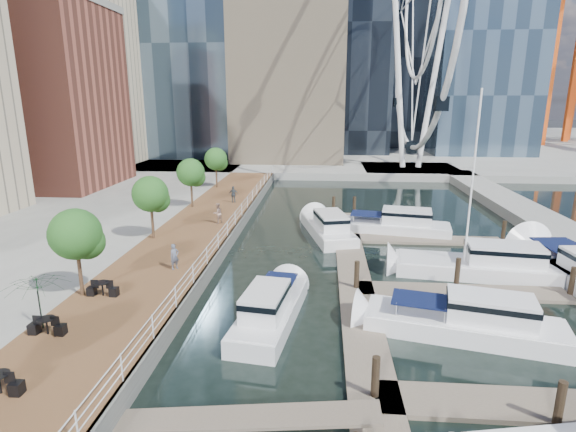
# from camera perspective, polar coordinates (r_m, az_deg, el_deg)

# --- Properties ---
(ground) EXTENTS (520.00, 520.00, 0.00)m
(ground) POSITION_cam_1_polar(r_m,az_deg,el_deg) (19.86, 1.13, -18.48)
(ground) COLOR black
(ground) RESTS_ON ground
(boardwalk) EXTENTS (6.00, 60.00, 1.00)m
(boardwalk) POSITION_cam_1_polar(r_m,az_deg,el_deg) (34.73, -12.34, -3.13)
(boardwalk) COLOR brown
(boardwalk) RESTS_ON ground
(seawall) EXTENTS (0.25, 60.00, 1.00)m
(seawall) POSITION_cam_1_polar(r_m,az_deg,el_deg) (33.99, -7.48, -3.30)
(seawall) COLOR #595954
(seawall) RESTS_ON ground
(land_far) EXTENTS (200.00, 114.00, 1.00)m
(land_far) POSITION_cam_1_polar(r_m,az_deg,el_deg) (119.09, 4.13, 9.47)
(land_far) COLOR gray
(land_far) RESTS_ON ground
(breakwater) EXTENTS (4.00, 60.00, 1.00)m
(breakwater) POSITION_cam_1_polar(r_m,az_deg,el_deg) (42.56, 30.97, -1.65)
(breakwater) COLOR gray
(breakwater) RESTS_ON ground
(pier) EXTENTS (14.00, 12.00, 1.00)m
(pier) POSITION_cam_1_polar(r_m,az_deg,el_deg) (70.62, 15.22, 5.57)
(pier) COLOR gray
(pier) RESTS_ON ground
(railing) EXTENTS (0.10, 60.00, 1.05)m
(railing) POSITION_cam_1_polar(r_m,az_deg,el_deg) (33.72, -7.71, -1.63)
(railing) COLOR white
(railing) RESTS_ON boardwalk
(floating_docks) EXTENTS (16.00, 34.00, 2.60)m
(floating_docks) POSITION_cam_1_polar(r_m,az_deg,el_deg) (29.39, 18.18, -6.82)
(floating_docks) COLOR #6D6051
(floating_docks) RESTS_ON ground
(street_trees) EXTENTS (2.60, 42.60, 4.60)m
(street_trees) POSITION_cam_1_polar(r_m,az_deg,el_deg) (33.67, -17.09, 2.67)
(street_trees) COLOR #3F2B1C
(street_trees) RESTS_ON ground
(cafe_tables) EXTENTS (2.50, 13.70, 0.74)m
(cafe_tables) POSITION_cam_1_polar(r_m,az_deg,el_deg) (20.78, -30.33, -14.66)
(cafe_tables) COLOR black
(cafe_tables) RESTS_ON ground
(yacht_foreground) EXTENTS (10.26, 4.85, 2.15)m
(yacht_foreground) POSITION_cam_1_polar(r_m,az_deg,el_deg) (23.53, 21.24, -13.92)
(yacht_foreground) COLOR white
(yacht_foreground) RESTS_ON ground
(pedestrian_near) EXTENTS (0.65, 0.67, 1.56)m
(pedestrian_near) POSITION_cam_1_polar(r_m,az_deg,el_deg) (27.67, -14.21, -5.02)
(pedestrian_near) COLOR #4E5568
(pedestrian_near) RESTS_ON boardwalk
(pedestrian_mid) EXTENTS (1.02, 1.04, 1.69)m
(pedestrian_mid) POSITION_cam_1_polar(r_m,az_deg,el_deg) (37.17, -8.94, 0.35)
(pedestrian_mid) COLOR gray
(pedestrian_mid) RESTS_ON boardwalk
(pedestrian_far) EXTENTS (0.97, 0.42, 1.64)m
(pedestrian_far) POSITION_cam_1_polar(r_m,az_deg,el_deg) (44.58, -6.93, 2.74)
(pedestrian_far) COLOR #373E44
(pedestrian_far) RESTS_ON boardwalk
(moored_yachts) EXTENTS (22.71, 31.60, 11.50)m
(moored_yachts) POSITION_cam_1_polar(r_m,az_deg,el_deg) (30.52, 21.66, -7.33)
(moored_yachts) COLOR white
(moored_yachts) RESTS_ON ground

